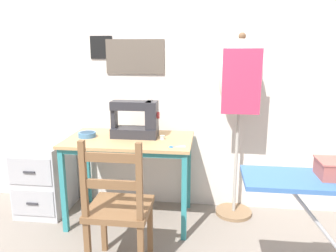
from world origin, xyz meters
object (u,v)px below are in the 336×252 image
at_px(sewing_machine, 137,121).
at_px(dress_form, 240,85).
at_px(thread_spool_near_machine, 162,137).
at_px(fabric_bowl, 87,134).
at_px(wooden_chair, 118,209).
at_px(filing_cabinet, 45,177).
at_px(scissors, 175,147).

xyz_separation_m(sewing_machine, dress_form, (0.83, 0.15, 0.29)).
distance_m(sewing_machine, thread_spool_near_machine, 0.25).
xyz_separation_m(fabric_bowl, wooden_chair, (0.44, -0.66, -0.31)).
bearing_deg(fabric_bowl, filing_cabinet, 170.64).
bearing_deg(dress_form, fabric_bowl, -171.05).
bearing_deg(sewing_machine, scissors, -36.46).
relative_size(sewing_machine, dress_form, 0.25).
distance_m(sewing_machine, dress_form, 0.89).
relative_size(thread_spool_near_machine, wooden_chair, 0.05).
relative_size(sewing_machine, filing_cabinet, 0.62).
bearing_deg(wooden_chair, dress_form, 46.73).
height_order(fabric_bowl, thread_spool_near_machine, fabric_bowl).
xyz_separation_m(sewing_machine, thread_spool_near_machine, (0.21, -0.05, -0.13)).
bearing_deg(wooden_chair, scissors, 55.76).
height_order(scissors, wooden_chair, wooden_chair).
bearing_deg(filing_cabinet, fabric_bowl, -9.36).
height_order(fabric_bowl, dress_form, dress_form).
bearing_deg(wooden_chair, thread_spool_near_machine, 73.77).
relative_size(thread_spool_near_machine, dress_form, 0.03).
relative_size(fabric_bowl, scissors, 1.14).
relative_size(wooden_chair, dress_form, 0.59).
bearing_deg(scissors, thread_spool_near_machine, 121.01).
bearing_deg(dress_form, thread_spool_near_machine, -162.34).
xyz_separation_m(sewing_machine, filing_cabinet, (-0.87, 0.03, -0.55)).
bearing_deg(filing_cabinet, dress_form, 4.16).
xyz_separation_m(sewing_machine, scissors, (0.34, -0.25, -0.14)).
xyz_separation_m(scissors, dress_form, (0.50, 0.40, 0.43)).
bearing_deg(fabric_bowl, thread_spool_near_machine, 0.07).
distance_m(filing_cabinet, dress_form, 1.90).
height_order(scissors, dress_form, dress_form).
bearing_deg(thread_spool_near_machine, fabric_bowl, -179.93).
relative_size(thread_spool_near_machine, filing_cabinet, 0.07).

